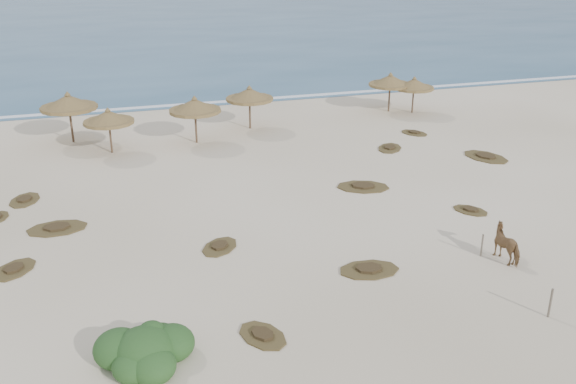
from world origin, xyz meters
TOP-DOWN VIEW (x-y plane):
  - ground at (0.00, 0.00)m, footprint 160.00×160.00m
  - ocean at (0.00, 75.00)m, footprint 200.00×100.00m
  - foam_line at (0.00, 26.00)m, footprint 70.00×0.60m
  - palapa_1 at (-9.97, 18.90)m, footprint 3.91×3.91m
  - palapa_2 at (-7.81, 16.12)m, footprint 3.21×3.21m
  - palapa_3 at (-2.80, 16.60)m, footprint 3.37×3.37m
  - palapa_4 at (1.02, 18.64)m, footprint 3.19×3.19m
  - palapa_5 at (11.47, 19.96)m, footprint 3.63×3.63m
  - palapa_6 at (12.89, 19.12)m, footprint 3.00×3.00m
  - horse at (6.38, -1.78)m, footprint 0.96×1.70m
  - fence_post_near at (5.36, -5.65)m, footprint 0.11×0.11m
  - fence_post_far at (5.60, -1.23)m, footprint 0.08×0.08m
  - bush at (-7.68, -4.33)m, footprint 3.00×2.64m
  - scrub_0 at (-11.96, 2.81)m, footprint 2.17×2.32m
  - scrub_1 at (-10.52, 6.18)m, footprint 2.60×1.73m
  - scrub_2 at (-4.14, 2.44)m, footprint 2.15×2.25m
  - scrub_3 at (4.00, 6.89)m, footprint 3.07×2.51m
  - scrub_4 at (7.57, 2.76)m, footprint 1.80×1.96m
  - scrub_5 at (12.45, 9.14)m, footprint 2.65×3.20m
  - scrub_6 at (-12.10, 9.91)m, footprint 1.80×2.26m
  - scrub_7 at (7.91, 12.15)m, footprint 2.28×2.43m
  - scrub_9 at (0.90, -1.05)m, footprint 2.46×1.71m
  - scrub_10 at (10.72, 14.51)m, footprint 1.91×2.12m
  - scrub_11 at (-4.02, -4.01)m, footprint 1.89×2.21m

SIDE VIEW (x-z plane):
  - ground at x=0.00m, z-range 0.00..0.00m
  - ocean at x=0.00m, z-range 0.00..0.01m
  - foam_line at x=0.00m, z-range 0.00..0.01m
  - scrub_9 at x=0.90m, z-range -0.03..0.13m
  - scrub_0 at x=-11.96m, z-range -0.03..0.13m
  - scrub_1 at x=-10.52m, z-range -0.03..0.13m
  - scrub_2 at x=-4.14m, z-range -0.03..0.13m
  - scrub_3 at x=4.00m, z-range -0.03..0.13m
  - scrub_4 at x=7.57m, z-range -0.03..0.13m
  - scrub_5 at x=12.45m, z-range -0.03..0.13m
  - scrub_6 at x=-12.10m, z-range -0.03..0.13m
  - scrub_7 at x=7.91m, z-range -0.03..0.13m
  - scrub_10 at x=10.72m, z-range -0.03..0.13m
  - scrub_11 at x=-4.02m, z-range -0.03..0.13m
  - bush at x=-7.68m, z-range -0.23..1.11m
  - fence_post_far at x=5.60m, z-range 0.00..0.95m
  - fence_post_near at x=5.36m, z-range 0.00..1.07m
  - horse at x=6.38m, z-range 0.00..1.36m
  - palapa_6 at x=12.89m, z-range 0.72..3.32m
  - palapa_2 at x=-7.81m, z-range 0.74..3.43m
  - palapa_5 at x=11.47m, z-range 0.77..3.57m
  - palapa_4 at x=1.02m, z-range 0.78..3.63m
  - palapa_3 at x=-2.80m, z-range 0.80..3.72m
  - palapa_1 at x=-9.97m, z-range 0.86..3.99m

